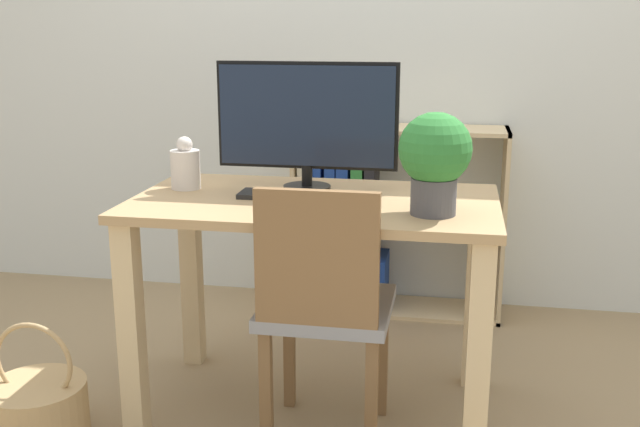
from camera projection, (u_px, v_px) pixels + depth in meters
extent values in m
plane|color=#997F5B|center=(315.00, 407.00, 2.63)|extent=(10.00, 10.00, 0.00)
cube|color=silver|center=(362.00, 25.00, 3.42)|extent=(8.00, 0.05, 2.60)
cube|color=tan|center=(314.00, 203.00, 2.45)|extent=(1.19, 0.67, 0.03)
cube|color=#D8BC8C|center=(131.00, 332.00, 2.37)|extent=(0.07, 0.07, 0.72)
cube|color=#D8BC8C|center=(478.00, 358.00, 2.18)|extent=(0.07, 0.07, 0.72)
cube|color=#D8BC8C|center=(192.00, 275.00, 2.91)|extent=(0.07, 0.07, 0.72)
cube|color=#D8BC8C|center=(475.00, 293.00, 2.72)|extent=(0.07, 0.07, 0.72)
cylinder|color=black|center=(307.00, 188.00, 2.57)|extent=(0.16, 0.16, 0.02)
cylinder|color=black|center=(307.00, 175.00, 2.56)|extent=(0.04, 0.04, 0.07)
cube|color=black|center=(307.00, 116.00, 2.52)|extent=(0.62, 0.02, 0.36)
cube|color=#192338|center=(307.00, 116.00, 2.51)|extent=(0.59, 0.03, 0.34)
cube|color=black|center=(293.00, 196.00, 2.45)|extent=(0.36, 0.12, 0.02)
cylinder|color=silver|center=(186.00, 170.00, 2.58)|extent=(0.10, 0.10, 0.13)
sphere|color=silver|center=(184.00, 145.00, 2.56)|extent=(0.06, 0.06, 0.06)
cylinder|color=#4C4C51|center=(433.00, 196.00, 2.24)|extent=(0.14, 0.14, 0.11)
sphere|color=#2D7A33|center=(435.00, 149.00, 2.20)|extent=(0.22, 0.22, 0.22)
cube|color=gray|center=(327.00, 307.00, 2.36)|extent=(0.40, 0.40, 0.04)
cube|color=brown|center=(316.00, 259.00, 2.13)|extent=(0.36, 0.03, 0.40)
cube|color=brown|center=(266.00, 394.00, 2.29)|extent=(0.04, 0.04, 0.42)
cube|color=brown|center=(371.00, 403.00, 2.23)|extent=(0.04, 0.04, 0.42)
cube|color=brown|center=(289.00, 350.00, 2.60)|extent=(0.04, 0.04, 0.42)
cube|color=brown|center=(382.00, 357.00, 2.54)|extent=(0.04, 0.04, 0.42)
cube|color=#D8BC8C|center=(299.00, 216.00, 3.51)|extent=(0.02, 0.28, 0.86)
cube|color=#D8BC8C|center=(502.00, 226.00, 3.35)|extent=(0.02, 0.28, 0.86)
cube|color=#D8BC8C|center=(396.00, 307.00, 3.53)|extent=(0.95, 0.28, 0.02)
cube|color=#D8BC8C|center=(400.00, 129.00, 3.32)|extent=(0.95, 0.28, 0.02)
cube|color=#D8BC8C|center=(398.00, 221.00, 3.43)|extent=(0.92, 0.28, 0.02)
cube|color=beige|center=(309.00, 263.00, 3.56)|extent=(0.06, 0.24, 0.37)
cube|color=orange|center=(324.00, 264.00, 3.55)|extent=(0.06, 0.24, 0.37)
cube|color=red|center=(337.00, 266.00, 3.54)|extent=(0.05, 0.24, 0.36)
cube|color=navy|center=(351.00, 269.00, 3.53)|extent=(0.07, 0.24, 0.33)
cube|color=red|center=(367.00, 278.00, 3.52)|extent=(0.07, 0.24, 0.26)
cube|color=navy|center=(381.00, 280.00, 3.51)|extent=(0.05, 0.24, 0.24)
cube|color=beige|center=(308.00, 186.00, 3.47)|extent=(0.05, 0.24, 0.27)
cube|color=navy|center=(321.00, 189.00, 3.46)|extent=(0.04, 0.24, 0.25)
cube|color=navy|center=(334.00, 182.00, 3.44)|extent=(0.05, 0.24, 0.32)
cube|color=navy|center=(345.00, 188.00, 3.44)|extent=(0.05, 0.24, 0.27)
cube|color=#2D7F38|center=(359.00, 189.00, 3.43)|extent=(0.05, 0.24, 0.26)
cube|color=black|center=(372.00, 188.00, 3.41)|extent=(0.05, 0.24, 0.28)
cylinder|color=tan|center=(38.00, 411.00, 2.43)|extent=(0.32, 0.32, 0.18)
torus|color=tan|center=(33.00, 362.00, 2.38)|extent=(0.27, 0.02, 0.27)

